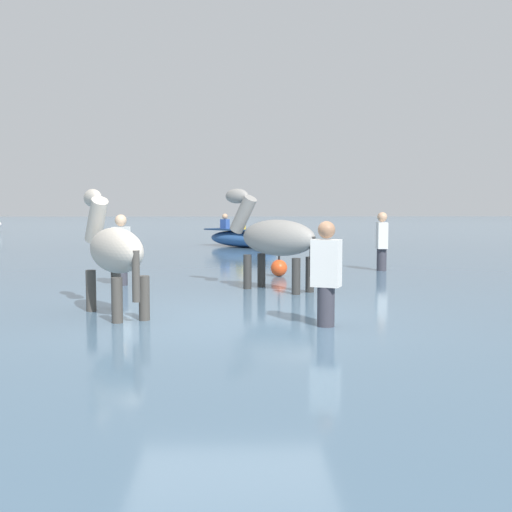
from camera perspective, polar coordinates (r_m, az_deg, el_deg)
The scene contains 9 objects.
ground_plane at distance 8.40m, azimuth -2.04°, elevation -8.11°, with size 120.00×120.00×0.00m, color gray.
water_surface at distance 18.26m, azimuth -1.93°, elevation -0.52°, with size 90.00×90.00×0.42m, color slate.
horse_lead_grey at distance 10.86m, azimuth 1.55°, elevation 1.31°, with size 1.60×1.55×2.06m.
horse_trailing_pinto at distance 8.67m, azimuth -11.91°, elevation 0.18°, with size 1.20×1.77×2.02m.
boat_mid_channel at distance 21.14m, azimuth -1.15°, elevation 1.55°, with size 2.57×2.57×1.04m.
person_wading_mid at distance 14.15m, azimuth 10.56°, elevation 0.57°, with size 0.21×0.33×1.63m.
person_wading_close at distance 11.72m, azimuth -11.29°, elevation -0.27°, with size 0.28×0.36×1.63m.
person_onlooker_right at distance 7.76m, azimuth 5.93°, elevation -2.68°, with size 0.37×0.31×1.63m.
channel_buoy at distance 12.92m, azimuth 1.95°, elevation -0.98°, with size 0.32×0.32×0.73m.
Camera 1 is at (0.03, -8.19, 1.85)m, focal length 47.43 mm.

